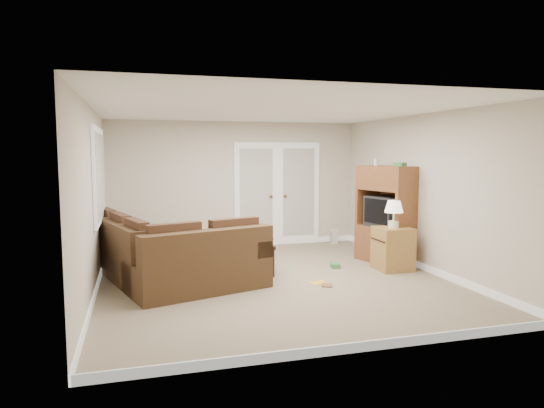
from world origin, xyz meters
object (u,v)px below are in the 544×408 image
object	(u,v)px
tv_armoire	(387,214)
side_cabinet	(393,245)
coffee_table	(247,254)
sectional_sofa	(163,259)

from	to	relation	value
tv_armoire	side_cabinet	bearing A→B (deg)	-123.35
tv_armoire	side_cabinet	size ratio (longest dim) A/B	1.59
coffee_table	sectional_sofa	bearing A→B (deg)	-168.11
coffee_table	tv_armoire	xyz separation A→B (m)	(2.45, -0.10, 0.58)
sectional_sofa	tv_armoire	xyz separation A→B (m)	(3.78, 0.26, 0.50)
tv_armoire	side_cabinet	world-z (taller)	tv_armoire
coffee_table	tv_armoire	distance (m)	2.52
coffee_table	side_cabinet	xyz separation A→B (m)	(2.27, -0.62, 0.15)
sectional_sofa	tv_armoire	distance (m)	3.83
tv_armoire	coffee_table	bearing A→B (deg)	162.81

